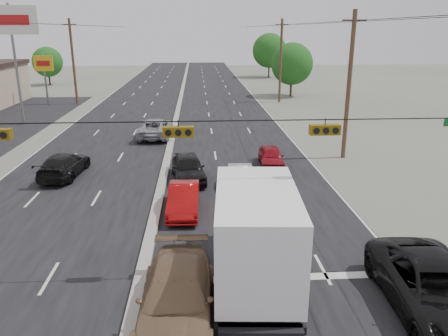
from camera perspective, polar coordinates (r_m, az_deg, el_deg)
The scene contains 21 objects.
ground at distance 16.98m, azimuth -10.59°, elevation -13.63°, with size 200.00×200.00×0.00m, color #606356.
road_surface at distance 45.30m, azimuth -6.25°, elevation 6.42°, with size 20.00×160.00×0.02m, color black.
center_median at distance 45.29m, azimuth -6.25°, elevation 6.54°, with size 0.50×160.00×0.20m, color gray.
utility_pole_left_c at distance 56.46m, azimuth -19.10°, elevation 13.02°, with size 1.60×0.30×10.00m.
utility_pole_right_b at distance 31.39m, azimuth 16.00°, elevation 10.34°, with size 1.60×0.30×10.00m.
utility_pole_right_c at distance 55.50m, azimuth 7.41°, elevation 13.75°, with size 1.60×0.30×10.00m.
traffic_signals at distance 14.78m, azimuth -6.37°, elevation 4.89°, with size 25.00×0.30×0.54m.
pole_sign_billboard at distance 45.55m, azimuth -26.09°, elevation 16.11°, with size 5.00×0.25×11.00m.
pole_sign_far at distance 57.51m, azimuth -22.46°, elevation 12.03°, with size 2.20×0.25×6.00m.
tree_left_far at distance 78.38m, azimuth -22.07°, elevation 12.72°, with size 4.80×4.80×6.12m.
tree_right_mid at distance 60.94m, azimuth 8.86°, elevation 13.29°, with size 5.60×5.60×7.14m.
tree_right_far at distance 85.62m, azimuth 5.95°, elevation 15.01°, with size 6.40×6.40×8.16m.
box_truck at distance 15.41m, azimuth 4.06°, elevation -8.60°, with size 3.10×7.57×3.76m.
tan_sedan at distance 14.12m, azimuth -6.21°, elevation -16.53°, with size 2.30×5.65×1.64m, color #7D6244.
red_sedan at distance 21.76m, azimuth -5.27°, elevation -4.09°, with size 1.48×4.24×1.40m, color #94090A.
black_suv at distance 15.82m, azimuth 26.02°, elevation -14.12°, with size 2.89×6.26×1.74m, color black.
queue_car_a at distance 26.35m, azimuth -4.70°, elevation 0.01°, with size 1.83×4.55×1.55m, color black.
queue_car_b at distance 24.81m, azimuth 2.14°, elevation -1.39°, with size 1.37×3.92×1.29m, color #BCBCBE.
queue_car_e at distance 29.19m, azimuth 6.16°, elevation 1.46°, with size 1.53×3.81×1.30m, color maroon.
oncoming_near at distance 28.75m, azimuth -20.17°, elevation 0.37°, with size 2.04×5.01×1.45m, color black.
oncoming_far at distance 37.44m, azimuth -8.95°, elevation 5.18°, with size 2.64×5.72×1.59m, color #94969B.
Camera 1 is at (2.14, -14.41, 8.72)m, focal length 35.00 mm.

